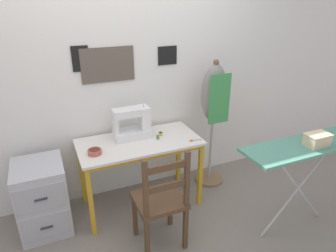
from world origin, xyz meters
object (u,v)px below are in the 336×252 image
(sewing_machine, at_px, (134,124))
(filing_cabinet, at_px, (43,197))
(dress_form, at_px, (214,101))
(wooden_chair, at_px, (161,202))
(scissors, at_px, (194,140))
(ironing_board, at_px, (306,149))
(storage_box, at_px, (317,140))
(fabric_bowl, at_px, (95,152))
(thread_spool_near_machine, at_px, (158,138))
(thread_spool_mid_table, at_px, (161,134))

(sewing_machine, distance_m, filing_cabinet, 1.06)
(filing_cabinet, height_order, dress_form, dress_form)
(sewing_machine, bearing_deg, wooden_chair, -91.28)
(scissors, relative_size, ironing_board, 0.11)
(wooden_chair, xyz_separation_m, storage_box, (1.25, -0.33, 0.47))
(sewing_machine, height_order, filing_cabinet, sewing_machine)
(fabric_bowl, relative_size, ironing_board, 0.11)
(fabric_bowl, relative_size, thread_spool_near_machine, 3.49)
(fabric_bowl, relative_size, wooden_chair, 0.13)
(thread_spool_mid_table, relative_size, filing_cabinet, 0.07)
(scissors, distance_m, filing_cabinet, 1.48)
(thread_spool_near_machine, height_order, dress_form, dress_form)
(sewing_machine, xyz_separation_m, storage_box, (1.24, -1.05, 0.06))
(wooden_chair, xyz_separation_m, ironing_board, (1.21, -0.28, 0.37))
(ironing_board, distance_m, storage_box, 0.12)
(scissors, relative_size, wooden_chair, 0.13)
(wooden_chair, bearing_deg, ironing_board, -13.21)
(dress_form, relative_size, ironing_board, 1.23)
(fabric_bowl, distance_m, dress_form, 1.34)
(wooden_chair, distance_m, storage_box, 1.38)
(fabric_bowl, distance_m, thread_spool_near_machine, 0.62)
(thread_spool_near_machine, distance_m, storage_box, 1.40)
(storage_box, bearing_deg, ironing_board, 128.85)
(thread_spool_mid_table, height_order, dress_form, dress_form)
(scissors, xyz_separation_m, thread_spool_mid_table, (-0.25, 0.23, 0.02))
(thread_spool_near_machine, xyz_separation_m, filing_cabinet, (-1.11, 0.04, -0.40))
(wooden_chair, bearing_deg, dress_form, 37.65)
(storage_box, bearing_deg, thread_spool_near_machine, 138.72)
(ironing_board, bearing_deg, storage_box, -51.15)
(filing_cabinet, bearing_deg, thread_spool_mid_table, 1.16)
(sewing_machine, bearing_deg, dress_form, -1.95)
(sewing_machine, height_order, thread_spool_mid_table, sewing_machine)
(scissors, bearing_deg, fabric_bowl, 173.12)
(wooden_chair, bearing_deg, storage_box, -14.97)
(thread_spool_near_machine, relative_size, ironing_board, 0.03)
(sewing_machine, bearing_deg, thread_spool_mid_table, -16.71)
(scissors, xyz_separation_m, thread_spool_near_machine, (-0.31, 0.17, 0.01))
(scissors, distance_m, storage_box, 1.07)
(sewing_machine, relative_size, thread_spool_mid_table, 8.25)
(thread_spool_mid_table, xyz_separation_m, filing_cabinet, (-1.16, -0.02, -0.40))
(scissors, relative_size, thread_spool_near_machine, 3.58)
(dress_form, bearing_deg, thread_spool_mid_table, -175.88)
(wooden_chair, distance_m, ironing_board, 1.30)
(sewing_machine, relative_size, fabric_bowl, 2.96)
(dress_form, distance_m, storage_box, 1.09)
(thread_spool_near_machine, distance_m, dress_form, 0.73)
(scissors, distance_m, ironing_board, 0.99)
(sewing_machine, xyz_separation_m, filing_cabinet, (-0.91, -0.10, -0.53))
(fabric_bowl, distance_m, thread_spool_mid_table, 0.69)
(sewing_machine, distance_m, ironing_board, 1.56)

